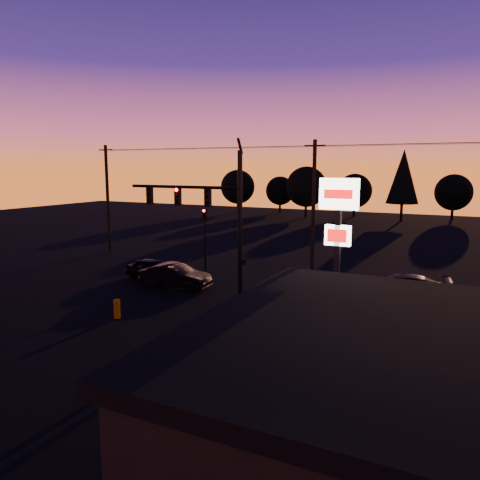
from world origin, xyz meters
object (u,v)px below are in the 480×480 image
Objects in this scene: pylon_sign at (338,227)px; suv_parked at (333,360)px; secondary_signal at (205,230)px; traffic_signal_mast at (211,213)px; car_left at (152,269)px; car_right at (398,289)px; car_mid at (176,276)px; bollard at (117,309)px.

pylon_sign is 5.06m from suv_parked.
traffic_signal_mast is at bearing -56.81° from secondary_signal.
secondary_signal reaches higher than car_left.
traffic_signal_mast reaches higher than car_right.
secondary_signal is 1.00× the size of car_mid.
bollard is at bearing -133.47° from traffic_signal_mast.
bollard is (-10.38, -0.97, -4.45)m from pylon_sign.
pylon_sign reaches higher than car_mid.
bollard is (-3.28, -3.46, -4.48)m from traffic_signal_mast.
traffic_signal_mast is 1.97× the size of secondary_signal.
bollard is 0.18× the size of car_right.
car_right reaches higher than car_mid.
car_right is at bearing -78.05° from car_left.
car_right is (11.70, 8.81, 0.30)m from bollard.
car_right is (15.05, 1.60, 0.10)m from car_left.
car_mid is 0.83× the size of car_right.
pylon_sign reaches higher than secondary_signal.
suv_parked is (-0.65, -10.41, -0.15)m from car_right.
suv_parked is (11.04, -1.60, 0.15)m from bollard.
car_right is at bearing -82.69° from car_mid.
traffic_signal_mast reaches higher than pylon_sign.
bollard is 0.21× the size of suv_parked.
secondary_signal is at bearing 140.23° from pylon_sign.
car_left is at bearing 114.98° from bollard.
bollard is at bearing -177.84° from car_mid.
secondary_signal is 4.72× the size of bollard.
car_mid is at bearing 123.41° from suv_parked.
car_right is (1.31, 7.84, -4.16)m from pylon_sign.
car_mid is (0.85, -4.88, -2.15)m from secondary_signal.
traffic_signal_mast is 8.74m from car_left.
car_left is (-1.74, -3.75, -2.21)m from secondary_signal.
car_mid is 12.76m from car_right.
pylon_sign is 1.30× the size of car_right.
secondary_signal is at bearing 98.39° from bollard.
car_left is (-3.36, 7.21, 0.19)m from bollard.
pylon_sign is 1.77× the size of car_left.
car_mid is at bearing -80.17° from secondary_signal.
pylon_sign is at bearing 80.85° from suv_parked.
car_right is at bearing -9.16° from secondary_signal.
car_mid is (-4.06, 2.61, -4.22)m from traffic_signal_mast.
car_left is at bearing -92.03° from car_right.
traffic_signal_mast reaches higher than suv_parked.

